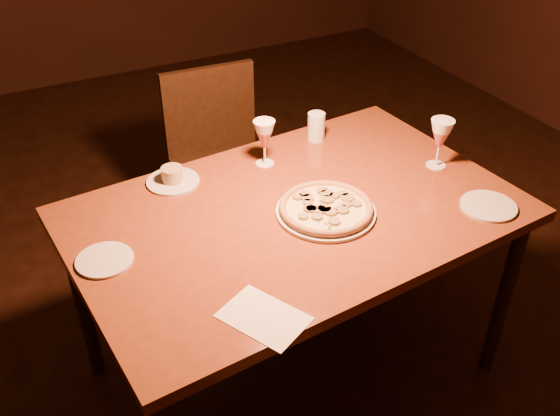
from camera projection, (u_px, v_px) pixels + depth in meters
name	position (u px, v px, depth m)	size (l,w,h in m)	color
floor	(234.00, 384.00, 2.63)	(7.00, 7.00, 0.00)	black
dining_table	(295.00, 226.00, 2.26)	(1.65, 1.14, 0.84)	brown
chair_far	(221.00, 158.00, 3.10)	(0.49, 0.49, 0.97)	black
pizza_plate	(326.00, 208.00, 2.19)	(0.35, 0.35, 0.04)	silver
ramekin_saucer	(173.00, 178.00, 2.35)	(0.20, 0.20, 0.06)	silver
wine_glass_far	(264.00, 143.00, 2.42)	(0.09, 0.09, 0.19)	#B2574A
wine_glass_right	(439.00, 144.00, 2.41)	(0.09, 0.09, 0.20)	#B2574A
water_tumbler	(316.00, 127.00, 2.61)	(0.07, 0.07, 0.12)	silver
side_plate_left	(105.00, 260.00, 1.98)	(0.18, 0.18, 0.01)	silver
side_plate_near	(488.00, 206.00, 2.23)	(0.20, 0.20, 0.01)	silver
menu_card	(264.00, 317.00, 1.78)	(0.16, 0.24, 0.00)	white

